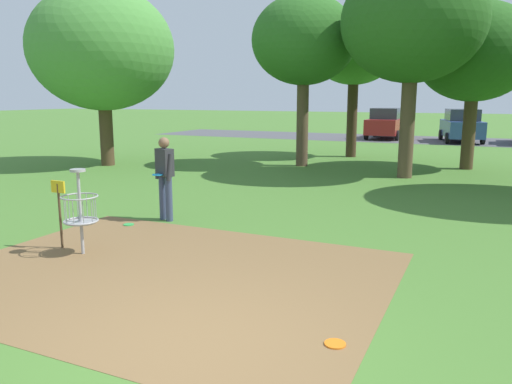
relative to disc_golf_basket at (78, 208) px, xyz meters
name	(u,v)px	position (x,y,z in m)	size (l,w,h in m)	color
ground_plane	(191,350)	(3.33, -1.97, -0.75)	(160.00, 160.00, 0.00)	#47752D
dirt_tee_pad	(164,273)	(1.79, -0.23, -0.75)	(6.30, 4.88, 0.01)	brown
disc_golf_basket	(78,208)	(0.00, 0.00, 0.00)	(0.98, 0.58, 1.39)	#9E9EA3
player_foreground_watching	(165,174)	(-0.02, 2.45, 0.21)	(0.50, 0.44, 1.71)	#384260
frisbee_mid_grass	(335,344)	(4.62, -1.25, -0.74)	(0.22, 0.22, 0.02)	orange
frisbee_far_left	(129,225)	(-0.46, 1.78, -0.74)	(0.21, 0.21, 0.02)	green
tree_near_left	(413,22)	(3.60, 10.25, 3.96)	(4.30, 4.30, 6.57)	brown
tree_mid_left	(304,41)	(-0.26, 11.45, 3.69)	(3.70, 3.70, 6.05)	brown
tree_mid_center	(355,46)	(0.67, 15.05, 3.78)	(3.73, 3.73, 6.16)	#422D1E
tree_mid_right	(102,49)	(-6.90, 8.61, 3.43)	(5.14, 5.14, 6.39)	#4C3823
tree_far_left	(475,52)	(5.29, 13.11, 3.23)	(3.93, 3.93, 5.68)	#4C3823
parking_lot_strip	(439,140)	(3.33, 25.22, -0.75)	(36.00, 6.00, 0.01)	#4C4C51
parked_car_leftmost	(386,123)	(0.24, 25.28, 0.17)	(1.99, 4.21, 1.84)	maroon
parked_car_center_left	(462,126)	(4.55, 24.62, 0.17)	(2.64, 4.48, 1.84)	#2D4784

